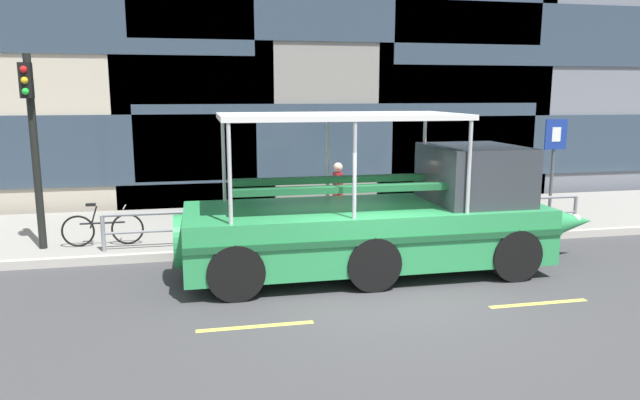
{
  "coord_description": "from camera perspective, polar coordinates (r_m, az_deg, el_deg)",
  "views": [
    {
      "loc": [
        -3.17,
        -9.29,
        3.53
      ],
      "look_at": [
        -0.69,
        2.49,
        1.3
      ],
      "focal_mm": 32.72,
      "sensor_mm": 36.0,
      "label": 1
    }
  ],
  "objects": [
    {
      "name": "ground_plane",
      "position": [
        10.43,
        6.62,
        -9.36
      ],
      "size": [
        120.0,
        120.0,
        0.0
      ],
      "primitive_type": "plane",
      "color": "#3D3D3F"
    },
    {
      "name": "sidewalk",
      "position": [
        15.6,
        0.12,
        -2.24
      ],
      "size": [
        32.0,
        4.8,
        0.18
      ],
      "primitive_type": "cube",
      "color": "gray",
      "rests_on": "ground_plane"
    },
    {
      "name": "curb_edge",
      "position": [
        13.25,
        2.37,
        -4.56
      ],
      "size": [
        32.0,
        0.18,
        0.18
      ],
      "primitive_type": "cube",
      "color": "#B2ADA3",
      "rests_on": "ground_plane"
    },
    {
      "name": "lane_centreline",
      "position": [
        9.67,
        8.26,
        -11.01
      ],
      "size": [
        25.8,
        0.12,
        0.01
      ],
      "color": "#DBD64C",
      "rests_on": "ground_plane"
    },
    {
      "name": "curb_guardrail",
      "position": [
        13.53,
        3.85,
        -1.44
      ],
      "size": [
        11.38,
        0.09,
        0.82
      ],
      "color": "gray",
      "rests_on": "sidewalk"
    },
    {
      "name": "traffic_light_pole",
      "position": [
        13.67,
        -26.3,
        5.87
      ],
      "size": [
        0.24,
        0.46,
        4.14
      ],
      "color": "black",
      "rests_on": "sidewalk"
    },
    {
      "name": "parking_sign",
      "position": [
        15.98,
        21.91,
        4.26
      ],
      "size": [
        0.6,
        0.12,
        2.69
      ],
      "color": "#4C4F54",
      "rests_on": "sidewalk"
    },
    {
      "name": "leaned_bicycle",
      "position": [
        13.76,
        -20.48,
        -2.66
      ],
      "size": [
        1.74,
        0.46,
        0.96
      ],
      "color": "black",
      "rests_on": "sidewalk"
    },
    {
      "name": "duck_tour_boat",
      "position": [
        11.67,
        6.89,
        -1.85
      ],
      "size": [
        8.74,
        2.54,
        3.14
      ],
      "color": "#2D9351",
      "rests_on": "ground_plane"
    },
    {
      "name": "pedestrian_near_bow",
      "position": [
        15.66,
        13.89,
        1.34
      ],
      "size": [
        0.21,
        0.45,
        1.56
      ],
      "color": "black",
      "rests_on": "sidewalk"
    },
    {
      "name": "pedestrian_mid_left",
      "position": [
        14.31,
        1.76,
        1.06
      ],
      "size": [
        0.23,
        0.48,
        1.67
      ],
      "color": "#1E2338",
      "rests_on": "sidewalk"
    }
  ]
}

